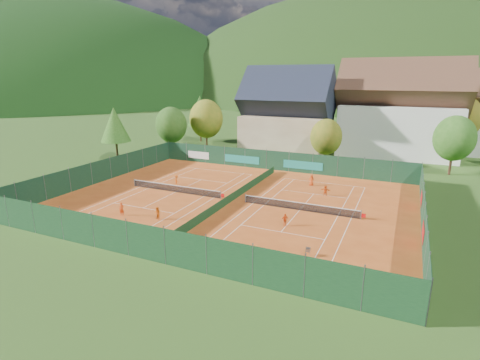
% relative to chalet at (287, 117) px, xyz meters
% --- Properties ---
extents(ground, '(600.00, 600.00, 0.00)m').
position_rel_chalet_xyz_m(ground, '(3.00, -30.00, -6.64)').
color(ground, '#2A4E18').
rests_on(ground, ground).
extents(clay_pad, '(40.00, 32.00, 0.01)m').
position_rel_chalet_xyz_m(clay_pad, '(3.00, -30.00, -6.62)').
color(clay_pad, '#B74E1A').
rests_on(clay_pad, ground).
extents(court_markings_left, '(11.03, 23.83, 0.00)m').
position_rel_chalet_xyz_m(court_markings_left, '(-5.00, -30.00, -6.61)').
color(court_markings_left, white).
rests_on(court_markings_left, ground).
extents(court_markings_right, '(11.03, 23.83, 0.00)m').
position_rel_chalet_xyz_m(court_markings_right, '(11.00, -30.00, -6.61)').
color(court_markings_right, white).
rests_on(court_markings_right, ground).
extents(tennis_net_left, '(13.30, 0.10, 1.02)m').
position_rel_chalet_xyz_m(tennis_net_left, '(-4.85, -30.00, -6.12)').
color(tennis_net_left, '#59595B').
rests_on(tennis_net_left, ground).
extents(tennis_net_right, '(13.30, 0.10, 1.02)m').
position_rel_chalet_xyz_m(tennis_net_right, '(11.15, -30.00, -6.12)').
color(tennis_net_right, '#59595B').
rests_on(tennis_net_right, ground).
extents(court_divider, '(0.03, 28.80, 1.00)m').
position_rel_chalet_xyz_m(court_divider, '(3.00, -30.00, -6.12)').
color(court_divider, '#14391C').
rests_on(court_divider, ground).
extents(fence_north, '(40.00, 0.10, 3.00)m').
position_rel_chalet_xyz_m(fence_north, '(2.54, -14.01, -5.16)').
color(fence_north, '#143722').
rests_on(fence_north, ground).
extents(fence_south, '(40.00, 0.04, 3.00)m').
position_rel_chalet_xyz_m(fence_south, '(3.00, -46.00, -5.12)').
color(fence_south, '#14381C').
rests_on(fence_south, ground).
extents(fence_west, '(0.04, 32.00, 3.00)m').
position_rel_chalet_xyz_m(fence_west, '(-17.00, -30.00, -5.12)').
color(fence_west, '#133420').
rests_on(fence_west, ground).
extents(fence_east, '(0.09, 32.00, 3.00)m').
position_rel_chalet_xyz_m(fence_east, '(23.00, -29.95, -5.14)').
color(fence_east, '#13341F').
rests_on(fence_east, ground).
extents(chalet, '(16.20, 12.00, 16.00)m').
position_rel_chalet_xyz_m(chalet, '(0.00, 0.00, 0.00)').
color(chalet, beige).
rests_on(chalet, ground).
extents(hotel_block_a, '(21.60, 11.00, 17.25)m').
position_rel_chalet_xyz_m(hotel_block_a, '(19.00, 6.00, 0.76)').
color(hotel_block_a, silver).
rests_on(hotel_block_a, ground).
extents(tree_west_front, '(5.72, 5.72, 8.69)m').
position_rel_chalet_xyz_m(tree_west_front, '(-19.00, -10.00, -1.23)').
color(tree_west_front, '#492A1A').
rests_on(tree_west_front, ground).
extents(tree_west_mid, '(6.44, 6.44, 9.78)m').
position_rel_chalet_xyz_m(tree_west_mid, '(-15.00, -4.00, -0.56)').
color(tree_west_mid, '#482E19').
rests_on(tree_west_mid, ground).
extents(tree_west_back, '(5.60, 5.60, 10.00)m').
position_rel_chalet_xyz_m(tree_west_back, '(-21.00, 4.00, 0.11)').
color(tree_west_back, '#4C361B').
rests_on(tree_west_back, ground).
extents(tree_center, '(5.01, 5.01, 7.60)m').
position_rel_chalet_xyz_m(tree_center, '(9.00, -8.00, -1.91)').
color(tree_center, '#442E18').
rests_on(tree_center, ground).
extents(tree_east_front, '(5.72, 5.72, 8.69)m').
position_rel_chalet_xyz_m(tree_east_front, '(27.00, -6.00, -1.23)').
color(tree_east_front, '#462819').
rests_on(tree_east_front, ground).
extents(tree_west_side, '(5.04, 5.04, 9.00)m').
position_rel_chalet_xyz_m(tree_west_side, '(-25.00, -18.00, -0.56)').
color(tree_west_side, '#432C18').
rests_on(tree_west_side, ground).
extents(tree_east_back, '(7.15, 7.15, 10.86)m').
position_rel_chalet_xyz_m(tree_east_back, '(29.00, 10.00, 0.12)').
color(tree_east_back, '#412C17').
rests_on(tree_east_back, ground).
extents(mountain_backdrop, '(820.00, 530.00, 242.00)m').
position_rel_chalet_xyz_m(mountain_backdrop, '(31.54, 203.48, -46.26)').
color(mountain_backdrop, black).
rests_on(mountain_backdrop, ground).
extents(ball_hopper, '(0.34, 0.34, 0.80)m').
position_rel_chalet_xyz_m(ball_hopper, '(14.50, -40.10, -6.07)').
color(ball_hopper, slate).
rests_on(ball_hopper, ground).
extents(loose_ball_0, '(0.07, 0.07, 0.07)m').
position_rel_chalet_xyz_m(loose_ball_0, '(-6.84, -36.53, -6.59)').
color(loose_ball_0, '#CCD833').
rests_on(loose_ball_0, ground).
extents(loose_ball_1, '(0.07, 0.07, 0.07)m').
position_rel_chalet_xyz_m(loose_ball_1, '(9.98, -40.09, -6.59)').
color(loose_ball_1, '#CCD833').
rests_on(loose_ball_1, ground).
extents(loose_ball_2, '(0.07, 0.07, 0.07)m').
position_rel_chalet_xyz_m(loose_ball_2, '(5.69, -27.42, -6.59)').
color(loose_ball_2, '#CCD833').
rests_on(loose_ball_2, ground).
extents(player_left_near, '(0.60, 0.49, 1.43)m').
position_rel_chalet_xyz_m(player_left_near, '(-5.51, -39.14, -5.91)').
color(player_left_near, '#E14914').
rests_on(player_left_near, ground).
extents(player_left_mid, '(0.78, 0.68, 1.37)m').
position_rel_chalet_xyz_m(player_left_mid, '(-1.38, -38.59, -5.94)').
color(player_left_mid, orange).
rests_on(player_left_mid, ground).
extents(player_left_far, '(1.08, 0.95, 1.45)m').
position_rel_chalet_xyz_m(player_left_far, '(-6.49, -27.46, -5.90)').
color(player_left_far, orange).
rests_on(player_left_far, ground).
extents(player_right_near, '(0.78, 0.72, 1.28)m').
position_rel_chalet_xyz_m(player_right_near, '(10.88, -34.82, -5.98)').
color(player_right_near, '#E65014').
rests_on(player_right_near, ground).
extents(player_right_far_a, '(0.77, 0.56, 1.47)m').
position_rel_chalet_xyz_m(player_right_far_a, '(9.82, -20.02, -5.89)').
color(player_right_far_a, '#CD4212').
rests_on(player_right_far_a, ground).
extents(player_right_far_b, '(1.22, 0.45, 1.29)m').
position_rel_chalet_xyz_m(player_right_far_b, '(12.44, -23.67, -5.98)').
color(player_right_far_b, '#E55414').
rests_on(player_right_far_b, ground).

